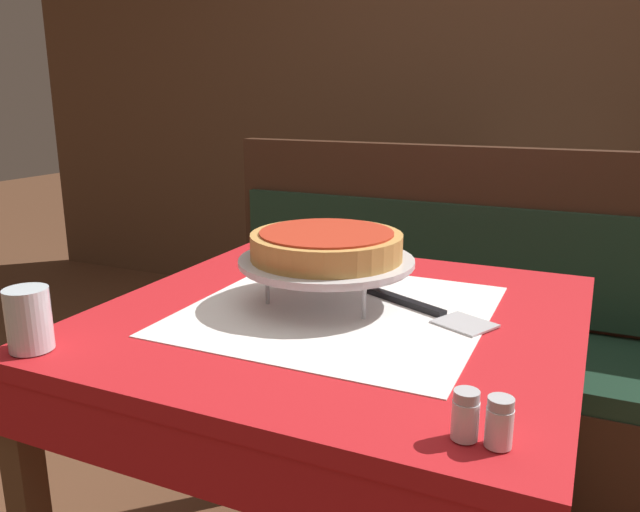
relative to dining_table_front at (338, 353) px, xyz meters
name	(u,v)px	position (x,y,z in m)	size (l,w,h in m)	color
dining_table_front	(338,353)	(0.00, 0.00, 0.00)	(0.88, 0.88, 0.77)	red
dining_table_rear	(548,215)	(0.23, 1.74, -0.02)	(0.70, 0.70, 0.78)	beige
booth_bench	(460,375)	(0.08, 0.82, -0.39)	(1.77, 0.52, 1.00)	#3D2316
back_wall_panel	(515,86)	(0.00, 2.16, 0.52)	(6.00, 0.04, 2.40)	brown
pizza_pan_stand	(326,263)	(-0.04, 0.03, 0.17)	(0.34, 0.34, 0.09)	#ADADB2
deep_dish_pizza	(326,245)	(-0.04, 0.03, 0.21)	(0.29, 0.29, 0.05)	#C68E47
pizza_server	(427,310)	(0.16, 0.06, 0.09)	(0.28, 0.17, 0.01)	#BCBCC1
water_glass_near	(29,319)	(-0.38, -0.38, 0.14)	(0.07, 0.07, 0.10)	silver
salt_shaker	(465,415)	(0.31, -0.36, 0.12)	(0.03, 0.03, 0.06)	silver
pepper_shaker	(499,422)	(0.35, -0.36, 0.12)	(0.03, 0.03, 0.06)	silver
condiment_caddy	(566,182)	(0.30, 1.71, 0.13)	(0.14, 0.14, 0.15)	black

